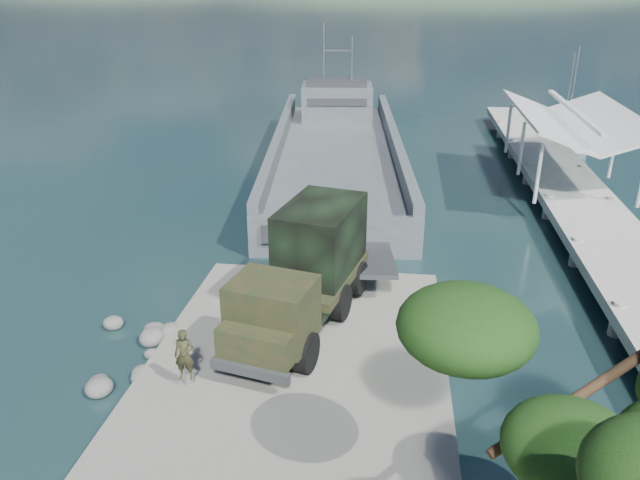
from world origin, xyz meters
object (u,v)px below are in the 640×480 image
Objects in this scene: landing_craft at (336,162)px; military_truck at (306,270)px; soldier at (186,366)px; sailboat_far at (565,122)px; pier at (569,176)px; sailboat_near at (566,139)px.

landing_craft reaches higher than military_truck.
soldier is (-3.10, -4.69, -1.15)m from military_truck.
landing_craft is 24.40m from sailboat_far.
military_truck is 39.99m from sailboat_far.
pier is 20.60m from sailboat_far.
sailboat_far is (1.39, 6.22, -0.06)m from sailboat_near.
sailboat_near is (19.37, 34.29, -0.95)m from soldier.
pier is 5.84× the size of sailboat_near.
soldier is at bearing -100.67° from landing_craft.
landing_craft is 24.68m from soldier.
pier is 6.88× the size of sailboat_far.
sailboat_near is at bearing 74.55° from military_truck.
sailboat_far is (4.59, 20.04, -1.26)m from pier.
landing_craft is 19.96m from military_truck.
sailboat_far reaches higher than soldier.
sailboat_near is at bearing 76.99° from pier.
pier is 4.87× the size of military_truck.
military_truck is (-13.08, -15.77, 0.90)m from pier.
soldier is at bearing -128.32° from pier.
sailboat_near is (17.06, 9.73, -0.38)m from landing_craft.
sailboat_near is 1.18× the size of sailboat_far.
sailboat_near is at bearing 24.38° from landing_craft.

